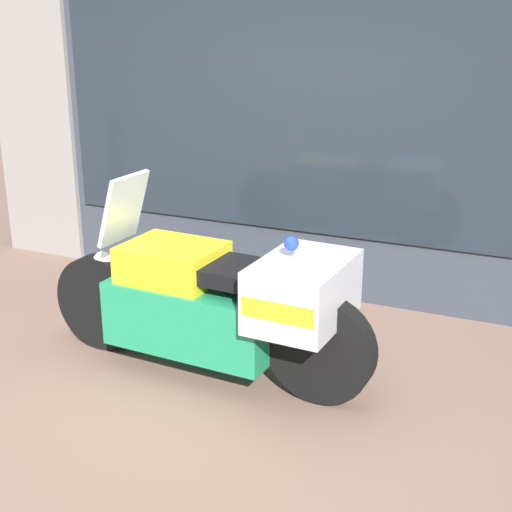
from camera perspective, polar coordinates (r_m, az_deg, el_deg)
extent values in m
plane|color=#7A5B4C|center=(4.50, -2.77, -11.06)|extent=(60.00, 60.00, 0.00)
cube|color=#333842|center=(5.79, 6.09, 12.55)|extent=(6.46, 0.40, 3.23)
cube|color=gray|center=(7.18, -16.22, 13.16)|extent=(0.84, 0.55, 3.23)
cube|color=#1E262D|center=(5.47, 9.34, 12.57)|extent=(5.38, 0.02, 2.23)
cube|color=slate|center=(6.00, 8.83, -0.50)|extent=(5.16, 0.30, 0.55)
cube|color=silver|center=(5.89, 9.66, 8.49)|extent=(5.16, 0.02, 1.35)
cube|color=beige|center=(5.67, 9.66, 14.91)|extent=(5.16, 0.30, 0.02)
cube|color=navy|center=(6.45, -8.00, 15.80)|extent=(0.18, 0.04, 0.06)
cube|color=#195623|center=(5.99, 0.28, 15.75)|extent=(0.18, 0.04, 0.06)
cube|color=black|center=(5.67, 9.69, 15.31)|extent=(0.18, 0.04, 0.06)
cube|color=orange|center=(6.41, -5.25, 4.74)|extent=(0.19, 0.03, 0.27)
cube|color=yellow|center=(5.81, 8.86, 3.11)|extent=(0.19, 0.01, 0.27)
cylinder|color=black|center=(5.09, -12.26, -3.59)|extent=(0.68, 0.17, 0.67)
cylinder|color=black|center=(4.31, 5.19, -7.45)|extent=(0.68, 0.17, 0.67)
cube|color=#1E8456|center=(4.64, -4.73, -4.64)|extent=(1.14, 0.60, 0.43)
cube|color=yellow|center=(4.61, -6.67, -0.65)|extent=(0.63, 0.52, 0.26)
cube|color=black|center=(4.39, -2.03, -1.24)|extent=(0.67, 0.44, 0.10)
cube|color=#B7B7BC|center=(4.21, 3.80, -2.78)|extent=(0.52, 0.74, 0.38)
cube|color=yellow|center=(4.21, 3.80, -2.78)|extent=(0.47, 0.75, 0.11)
cube|color=#B2BCC6|center=(4.72, -10.53, 3.77)|extent=(0.19, 0.39, 0.46)
sphere|color=white|center=(4.96, -12.13, -0.41)|extent=(0.14, 0.14, 0.14)
sphere|color=blue|center=(4.14, 2.85, 1.00)|extent=(0.09, 0.09, 0.09)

